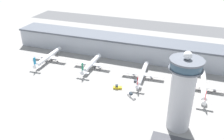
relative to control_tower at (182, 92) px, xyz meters
The scene contains 11 objects.
ground_plane 61.44m from the control_tower, 161.78° to the left, with size 1000.00×1000.00×0.00m, color gray.
terminal_building 103.89m from the control_tower, 121.51° to the left, with size 232.56×25.00×18.50m.
runway_strip 201.96m from the control_tower, 105.55° to the left, with size 348.85×44.00×0.01m, color #515154.
control_tower is the anchor object (origin of this frame).
airplane_gate_alpha 134.27m from the control_tower, 156.91° to the left, with size 33.32×43.05×12.43m.
airplane_gate_bravo 97.00m from the control_tower, 146.57° to the left, with size 32.50×36.87×12.97m.
airplane_gate_charlie 63.39m from the control_tower, 124.00° to the left, with size 33.96×42.55×11.55m.
airplane_gate_delta 52.10m from the control_tower, 74.42° to the left, with size 37.98×45.60×12.43m.
service_truck_catering 59.65m from the control_tower, 149.14° to the left, with size 6.87×4.17×3.11m.
service_truck_fuel 60.58m from the control_tower, 129.33° to the left, with size 6.33×4.08×2.52m.
service_truck_baggage 46.58m from the control_tower, 148.43° to the left, with size 7.68×7.05×2.97m.
Camera 1 is at (57.07, -140.73, 98.27)m, focal length 40.00 mm.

